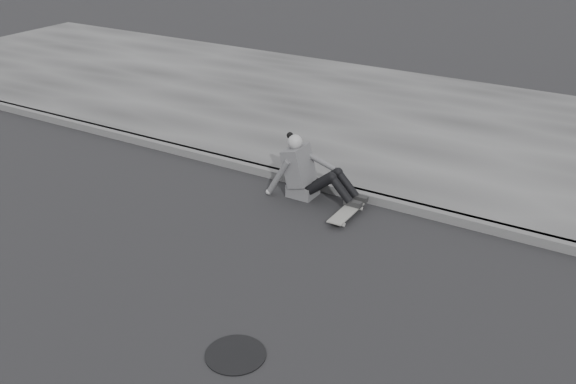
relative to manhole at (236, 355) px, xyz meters
name	(u,v)px	position (x,y,z in m)	size (l,w,h in m)	color
ground	(228,283)	(-0.74, 0.91, -0.01)	(80.00, 80.00, 0.00)	black
curb	(337,189)	(-0.74, 3.49, 0.05)	(24.00, 0.16, 0.12)	#4E4E4E
sidewalk	(416,125)	(-0.74, 6.51, 0.05)	(24.00, 6.00, 0.12)	#3E3E3E
manhole	(236,355)	(0.00, 0.00, 0.00)	(0.56, 0.56, 0.01)	black
skateboard	(347,212)	(-0.31, 2.94, 0.07)	(0.20, 0.78, 0.09)	#9E9E98
seated_woman	(307,172)	(-1.05, 3.18, 0.35)	(1.38, 0.46, 0.88)	#4B4B4D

